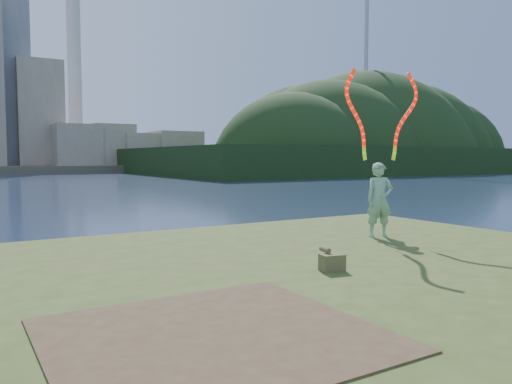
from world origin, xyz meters
TOP-DOWN VIEW (x-y plane):
  - ground at (0.00, 0.00)m, footprint 320.00×320.00m
  - grassy_knoll at (0.00, -2.30)m, footprint 20.00×18.00m
  - dirt_patch at (-2.20, -3.20)m, footprint 3.20×3.00m
  - wooded_hill at (59.57, 59.96)m, footprint 78.00×50.00m
  - woman_with_ribbons at (3.80, 0.48)m, footprint 1.92×0.82m
  - canvas_bag at (0.70, -1.58)m, footprint 0.41×0.46m

SIDE VIEW (x-z plane):
  - ground at x=0.00m, z-range 0.00..0.00m
  - wooded_hill at x=59.57m, z-range -31.34..31.66m
  - grassy_knoll at x=0.00m, z-range -0.06..0.74m
  - dirt_patch at x=-2.20m, z-range 0.80..0.82m
  - canvas_bag at x=0.70m, z-range 0.77..1.12m
  - woman_with_ribbons at x=3.80m, z-range 0.18..4.23m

